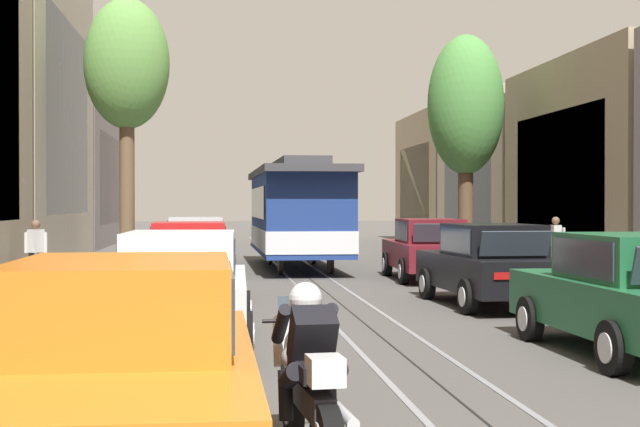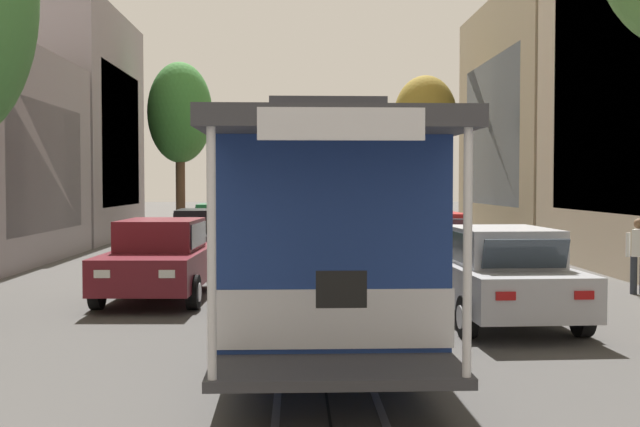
{
  "view_description": "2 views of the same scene",
  "coord_description": "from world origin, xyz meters",
  "px_view_note": "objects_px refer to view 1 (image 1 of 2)",
  "views": [
    {
      "loc": [
        -2.39,
        -3.33,
        1.97
      ],
      "look_at": [
        -0.33,
        15.06,
        1.77
      ],
      "focal_mm": 51.04,
      "sensor_mm": 36.0,
      "label": 1
    },
    {
      "loc": [
        0.33,
        35.52,
        2.32
      ],
      "look_at": [
        -0.66,
        3.4,
        1.07
      ],
      "focal_mm": 44.54,
      "sensor_mm": 36.0,
      "label": 2
    }
  ],
  "objects_px": {
    "parked_car_white_second_left": "(180,288)",
    "cable_car_trolley": "(298,214)",
    "parked_car_silver_fourth_left": "(195,245)",
    "parked_car_black_mid_right": "(491,264)",
    "parked_car_red_mid_left": "(189,259)",
    "street_tree_kerb_right_second": "(466,108)",
    "pedestrian_on_right_pavement": "(556,242)",
    "street_tree_kerb_left_second": "(127,69)",
    "parked_car_orange_near_left": "(121,375)",
    "motorcycle_with_rider": "(309,378)",
    "parked_car_maroon_fourth_right": "(429,249)",
    "pedestrian_on_left_pavement": "(36,248)",
    "parked_car_green_second_right": "(633,294)"
  },
  "relations": [
    {
      "from": "parked_car_orange_near_left",
      "to": "street_tree_kerb_left_second",
      "type": "relative_size",
      "value": 0.54
    },
    {
      "from": "pedestrian_on_left_pavement",
      "to": "pedestrian_on_right_pavement",
      "type": "distance_m",
      "value": 13.74
    },
    {
      "from": "parked_car_black_mid_right",
      "to": "street_tree_kerb_left_second",
      "type": "distance_m",
      "value": 14.31
    },
    {
      "from": "motorcycle_with_rider",
      "to": "pedestrian_on_right_pavement",
      "type": "height_order",
      "value": "pedestrian_on_right_pavement"
    },
    {
      "from": "parked_car_orange_near_left",
      "to": "motorcycle_with_rider",
      "type": "xyz_separation_m",
      "value": [
        1.35,
        0.51,
        -0.15
      ]
    },
    {
      "from": "street_tree_kerb_left_second",
      "to": "pedestrian_on_right_pavement",
      "type": "distance_m",
      "value": 13.5
    },
    {
      "from": "parked_car_white_second_left",
      "to": "street_tree_kerb_right_second",
      "type": "relative_size",
      "value": 0.61
    },
    {
      "from": "motorcycle_with_rider",
      "to": "pedestrian_on_right_pavement",
      "type": "xyz_separation_m",
      "value": [
        8.58,
        17.32,
        0.26
      ]
    },
    {
      "from": "street_tree_kerb_right_second",
      "to": "pedestrian_on_left_pavement",
      "type": "height_order",
      "value": "street_tree_kerb_right_second"
    },
    {
      "from": "parked_car_maroon_fourth_right",
      "to": "street_tree_kerb_right_second",
      "type": "distance_m",
      "value": 6.36
    },
    {
      "from": "parked_car_maroon_fourth_right",
      "to": "parked_car_red_mid_left",
      "type": "bearing_deg",
      "value": -148.48
    },
    {
      "from": "parked_car_black_mid_right",
      "to": "cable_car_trolley",
      "type": "distance_m",
      "value": 10.66
    },
    {
      "from": "parked_car_red_mid_left",
      "to": "parked_car_black_mid_right",
      "type": "xyz_separation_m",
      "value": [
        5.84,
        -2.27,
        0.0
      ]
    },
    {
      "from": "pedestrian_on_right_pavement",
      "to": "parked_car_white_second_left",
      "type": "bearing_deg",
      "value": -130.46
    },
    {
      "from": "parked_car_white_second_left",
      "to": "motorcycle_with_rider",
      "type": "height_order",
      "value": "parked_car_white_second_left"
    },
    {
      "from": "parked_car_white_second_left",
      "to": "parked_car_maroon_fourth_right",
      "type": "bearing_deg",
      "value": 60.07
    },
    {
      "from": "parked_car_silver_fourth_left",
      "to": "street_tree_kerb_left_second",
      "type": "relative_size",
      "value": 0.54
    },
    {
      "from": "parked_car_black_mid_right",
      "to": "pedestrian_on_left_pavement",
      "type": "distance_m",
      "value": 11.15
    },
    {
      "from": "street_tree_kerb_right_second",
      "to": "pedestrian_on_left_pavement",
      "type": "bearing_deg",
      "value": -158.71
    },
    {
      "from": "parked_car_red_mid_left",
      "to": "pedestrian_on_right_pavement",
      "type": "height_order",
      "value": "pedestrian_on_right_pavement"
    },
    {
      "from": "parked_car_silver_fourth_left",
      "to": "cable_car_trolley",
      "type": "height_order",
      "value": "cable_car_trolley"
    },
    {
      "from": "parked_car_red_mid_left",
      "to": "parked_car_maroon_fourth_right",
      "type": "xyz_separation_m",
      "value": [
        6.04,
        3.7,
        0.0
      ]
    },
    {
      "from": "parked_car_green_second_right",
      "to": "pedestrian_on_right_pavement",
      "type": "bearing_deg",
      "value": 73.18
    },
    {
      "from": "parked_car_red_mid_left",
      "to": "street_tree_kerb_right_second",
      "type": "relative_size",
      "value": 0.61
    },
    {
      "from": "street_tree_kerb_right_second",
      "to": "pedestrian_on_right_pavement",
      "type": "height_order",
      "value": "street_tree_kerb_right_second"
    },
    {
      "from": "parked_car_orange_near_left",
      "to": "parked_car_maroon_fourth_right",
      "type": "relative_size",
      "value": 0.99
    },
    {
      "from": "parked_car_white_second_left",
      "to": "cable_car_trolley",
      "type": "distance_m",
      "value": 14.89
    },
    {
      "from": "street_tree_kerb_right_second",
      "to": "parked_car_red_mid_left",
      "type": "bearing_deg",
      "value": -135.62
    },
    {
      "from": "street_tree_kerb_left_second",
      "to": "pedestrian_on_right_pavement",
      "type": "xyz_separation_m",
      "value": [
        11.97,
        -3.58,
        -5.11
      ]
    },
    {
      "from": "parked_car_silver_fourth_left",
      "to": "parked_car_black_mid_right",
      "type": "bearing_deg",
      "value": -56.46
    },
    {
      "from": "street_tree_kerb_left_second",
      "to": "pedestrian_on_left_pavement",
      "type": "bearing_deg",
      "value": -108.38
    },
    {
      "from": "parked_car_orange_near_left",
      "to": "street_tree_kerb_left_second",
      "type": "bearing_deg",
      "value": 95.48
    },
    {
      "from": "parked_car_orange_near_left",
      "to": "parked_car_white_second_left",
      "type": "xyz_separation_m",
      "value": [
        0.14,
        6.36,
        0.0
      ]
    },
    {
      "from": "parked_car_red_mid_left",
      "to": "street_tree_kerb_left_second",
      "type": "relative_size",
      "value": 0.54
    },
    {
      "from": "parked_car_red_mid_left",
      "to": "parked_car_black_mid_right",
      "type": "bearing_deg",
      "value": -21.26
    },
    {
      "from": "parked_car_silver_fourth_left",
      "to": "parked_car_black_mid_right",
      "type": "relative_size",
      "value": 1.0
    },
    {
      "from": "parked_car_green_second_right",
      "to": "pedestrian_on_left_pavement",
      "type": "distance_m",
      "value": 15.02
    },
    {
      "from": "parked_car_red_mid_left",
      "to": "parked_car_green_second_right",
      "type": "distance_m",
      "value": 10.03
    },
    {
      "from": "parked_car_orange_near_left",
      "to": "parked_car_silver_fourth_left",
      "type": "xyz_separation_m",
      "value": [
        0.02,
        19.57,
        0.0
      ]
    },
    {
      "from": "parked_car_white_second_left",
      "to": "pedestrian_on_right_pavement",
      "type": "bearing_deg",
      "value": 49.54
    },
    {
      "from": "parked_car_silver_fourth_left",
      "to": "parked_car_green_second_right",
      "type": "xyz_separation_m",
      "value": [
        6.01,
        -14.64,
        0.0
      ]
    },
    {
      "from": "parked_car_silver_fourth_left",
      "to": "pedestrian_on_left_pavement",
      "type": "distance_m",
      "value": 4.95
    },
    {
      "from": "parked_car_red_mid_left",
      "to": "pedestrian_on_left_pavement",
      "type": "bearing_deg",
      "value": 138.42
    },
    {
      "from": "parked_car_red_mid_left",
      "to": "parked_car_green_second_right",
      "type": "height_order",
      "value": "same"
    },
    {
      "from": "parked_car_red_mid_left",
      "to": "street_tree_kerb_left_second",
      "type": "bearing_deg",
      "value": 103.98
    },
    {
      "from": "parked_car_green_second_right",
      "to": "parked_car_orange_near_left",
      "type": "bearing_deg",
      "value": -140.71
    },
    {
      "from": "parked_car_black_mid_right",
      "to": "pedestrian_on_right_pavement",
      "type": "relative_size",
      "value": 2.74
    },
    {
      "from": "parked_car_maroon_fourth_right",
      "to": "motorcycle_with_rider",
      "type": "height_order",
      "value": "parked_car_maroon_fourth_right"
    },
    {
      "from": "parked_car_red_mid_left",
      "to": "street_tree_kerb_left_second",
      "type": "distance_m",
      "value": 10.13
    },
    {
      "from": "parked_car_silver_fourth_left",
      "to": "pedestrian_on_right_pavement",
      "type": "bearing_deg",
      "value": -9.96
    }
  ]
}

